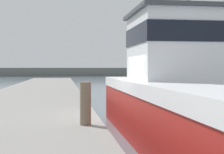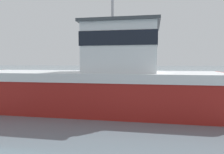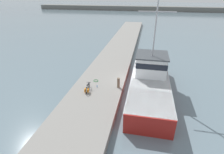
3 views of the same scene
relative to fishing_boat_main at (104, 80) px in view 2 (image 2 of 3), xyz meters
name	(u,v)px [view 2 (image 2 of 3)]	position (x,y,z in m)	size (l,w,h in m)	color
ground_plane	(127,104)	(-1.70, 0.86, -1.38)	(320.00, 320.00, 0.00)	slate
dock_pier	(133,89)	(-5.30, 0.86, -1.02)	(5.23, 80.00, 0.72)	gray
fishing_boat_main	(104,80)	(0.00, 0.00, 0.00)	(3.84, 14.07, 9.47)	maroon
bicycle_touring	(92,78)	(-6.05, -2.35, -0.34)	(0.51, 1.65, 0.71)	black
mooring_post	(100,78)	(-3.16, -0.96, -0.13)	(0.28, 0.28, 1.07)	#756651
hose_coil	(121,83)	(-5.86, -0.07, -0.64)	(0.53, 0.53, 0.05)	#197A2D
water_bottle_by_bike	(102,82)	(-5.34, -1.39, -0.54)	(0.07, 0.07, 0.24)	blue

